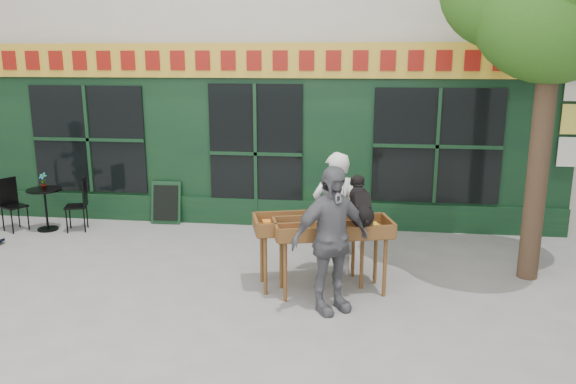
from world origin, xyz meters
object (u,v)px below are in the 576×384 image
dog (361,200)px  book_cart_right (311,228)px  man_right (330,240)px  bistro_table (45,201)px  woman (335,214)px  book_cart_center (333,233)px

dog → book_cart_right: bearing=144.4°
dog → man_right: 0.72m
dog → bistro_table: size_ratio=0.79×
man_right → woman: bearing=53.8°
dog → man_right: size_ratio=0.33×
book_cart_center → man_right: size_ratio=0.89×
book_cart_center → man_right: man_right is taller
bistro_table → man_right: bearing=-26.6°
man_right → bistro_table: man_right is taller
book_cart_center → book_cart_right: 0.36m
woman → book_cart_right: woman is taller
book_cart_center → book_cart_right: bearing=131.8°
dog → woman: woman is taller
book_cart_right → bistro_table: bearing=142.8°
woman → book_cart_right: size_ratio=1.11×
bistro_table → woman: bearing=-15.3°
book_cart_center → dog: 0.59m
woman → bistro_table: woman is taller
book_cart_right → man_right: size_ratio=0.89×
woman → bistro_table: size_ratio=2.35×
woman → bistro_table: bearing=-30.1°
woman → man_right: size_ratio=0.98×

